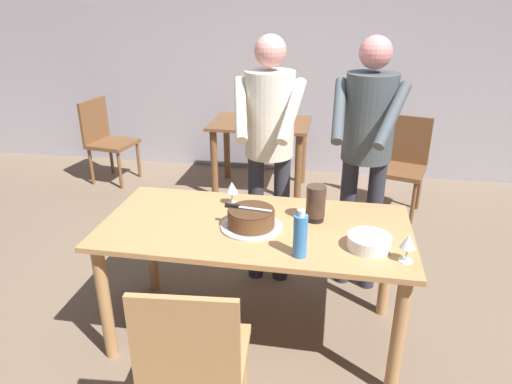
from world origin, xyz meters
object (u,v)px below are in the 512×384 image
at_px(person_standing_beside, 367,141).
at_px(background_chair_1, 106,138).
at_px(cake_knife, 239,207).
at_px(chair_near_side, 194,358).
at_px(plate_stack, 369,242).
at_px(wine_glass_far, 232,188).
at_px(wine_glass_near, 408,242).
at_px(background_chair_0, 401,162).
at_px(main_dining_table, 255,242).
at_px(water_bottle, 300,235).
at_px(background_table, 260,137).
at_px(cake_on_platter, 251,219).
at_px(person_cutting_cake, 269,137).
at_px(hurricane_lamp, 316,203).

height_order(person_standing_beside, background_chair_1, person_standing_beside).
relative_size(cake_knife, chair_near_side, 0.30).
relative_size(plate_stack, wine_glass_far, 1.53).
distance_m(cake_knife, wine_glass_near, 0.90).
distance_m(plate_stack, background_chair_0, 2.22).
relative_size(plate_stack, chair_near_side, 0.24).
height_order(main_dining_table, background_chair_1, background_chair_1).
height_order(plate_stack, person_standing_beside, person_standing_beside).
bearing_deg(water_bottle, wine_glass_near, 4.44).
distance_m(main_dining_table, cake_knife, 0.24).
relative_size(main_dining_table, water_bottle, 6.88).
relative_size(wine_glass_far, water_bottle, 0.58).
distance_m(wine_glass_far, background_chair_1, 2.76).
relative_size(cake_knife, background_chair_1, 0.30).
bearing_deg(background_chair_0, person_standing_beside, -107.40).
relative_size(cake_knife, background_chair_0, 0.30).
distance_m(water_bottle, background_table, 2.66).
relative_size(cake_knife, person_standing_beside, 0.16).
xyz_separation_m(cake_knife, person_standing_beside, (0.70, 0.68, 0.21)).
height_order(cake_knife, background_chair_0, background_chair_0).
xyz_separation_m(chair_near_side, background_table, (-0.23, 3.07, 0.09)).
height_order(cake_on_platter, background_table, cake_on_platter).
bearing_deg(cake_on_platter, person_cutting_cake, 90.22).
relative_size(water_bottle, background_table, 0.25).
relative_size(cake_on_platter, background_chair_1, 0.38).
bearing_deg(cake_knife, background_table, 96.68).
xyz_separation_m(cake_on_platter, background_table, (-0.34, 2.31, -0.22)).
height_order(wine_glass_near, wine_glass_far, same).
height_order(main_dining_table, background_table, main_dining_table).
bearing_deg(background_chair_0, background_chair_1, 175.39).
bearing_deg(cake_knife, main_dining_table, 16.22).
bearing_deg(background_chair_1, water_bottle, -47.45).
bearing_deg(background_table, chair_near_side, -85.72).
relative_size(hurricane_lamp, chair_near_side, 0.23).
distance_m(wine_glass_far, water_bottle, 0.72).
distance_m(main_dining_table, cake_on_platter, 0.16).
bearing_deg(background_chair_0, wine_glass_near, -96.23).
bearing_deg(cake_on_platter, plate_stack, -10.68).
relative_size(cake_on_platter, wine_glass_far, 2.36).
xyz_separation_m(main_dining_table, person_standing_beside, (0.61, 0.66, 0.43)).
bearing_deg(chair_near_side, wine_glass_far, 93.44).
bearing_deg(wine_glass_near, wine_glass_far, 152.59).
bearing_deg(hurricane_lamp, chair_near_side, -116.54).
relative_size(wine_glass_near, chair_near_side, 0.16).
height_order(plate_stack, background_chair_1, background_chair_1).
height_order(cake_knife, hurricane_lamp, hurricane_lamp).
xyz_separation_m(cake_knife, person_cutting_cake, (0.07, 0.65, 0.21)).
height_order(person_cutting_cake, person_standing_beside, same).
height_order(background_table, background_chair_0, background_chair_0).
height_order(cake_knife, person_cutting_cake, person_cutting_cake).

